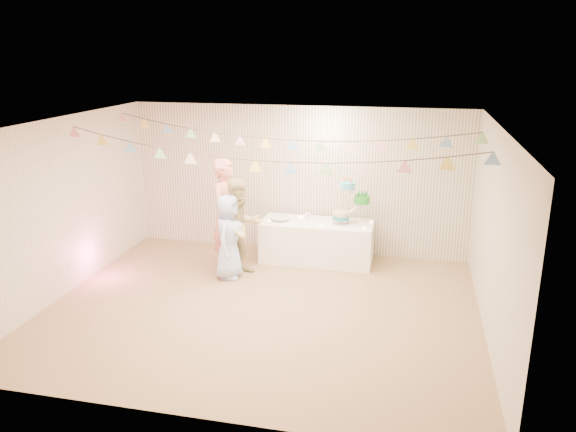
% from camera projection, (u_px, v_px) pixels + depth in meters
% --- Properties ---
extents(floor, '(6.00, 6.00, 0.00)m').
position_uv_depth(floor, '(262.00, 309.00, 7.93)').
color(floor, olive).
rests_on(floor, ground).
extents(ceiling, '(6.00, 6.00, 0.00)m').
position_uv_depth(ceiling, '(259.00, 124.00, 7.18)').
color(ceiling, white).
rests_on(ceiling, ground).
extents(back_wall, '(6.00, 6.00, 0.00)m').
position_uv_depth(back_wall, '(298.00, 180.00, 9.89)').
color(back_wall, silver).
rests_on(back_wall, ground).
extents(front_wall, '(6.00, 6.00, 0.00)m').
position_uv_depth(front_wall, '(189.00, 299.00, 5.22)').
color(front_wall, silver).
rests_on(front_wall, ground).
extents(left_wall, '(5.00, 5.00, 0.00)m').
position_uv_depth(left_wall, '(62.00, 208.00, 8.19)').
color(left_wall, silver).
rests_on(left_wall, ground).
extents(right_wall, '(5.00, 5.00, 0.00)m').
position_uv_depth(right_wall, '(495.00, 237.00, 6.93)').
color(right_wall, silver).
rests_on(right_wall, ground).
extents(table, '(1.89, 0.76, 0.71)m').
position_uv_depth(table, '(317.00, 242.00, 9.60)').
color(table, white).
rests_on(table, floor).
extents(cake_stand, '(0.66, 0.39, 0.74)m').
position_uv_depth(cake_stand, '(351.00, 200.00, 9.31)').
color(cake_stand, silver).
rests_on(cake_stand, table).
extents(cake_bottom, '(0.31, 0.31, 0.15)m').
position_uv_depth(cake_bottom, '(341.00, 216.00, 9.37)').
color(cake_bottom, teal).
rests_on(cake_bottom, cake_stand).
extents(cake_middle, '(0.27, 0.27, 0.22)m').
position_uv_depth(cake_middle, '(362.00, 200.00, 9.36)').
color(cake_middle, '#1D881E').
rests_on(cake_middle, cake_stand).
extents(cake_top_tier, '(0.25, 0.25, 0.19)m').
position_uv_depth(cake_top_tier, '(347.00, 185.00, 9.22)').
color(cake_top_tier, '#49BBE6').
rests_on(cake_top_tier, cake_stand).
extents(platter, '(0.33, 0.33, 0.02)m').
position_uv_depth(platter, '(280.00, 218.00, 9.57)').
color(platter, white).
rests_on(platter, table).
extents(posy, '(0.13, 0.13, 0.14)m').
position_uv_depth(posy, '(308.00, 214.00, 9.55)').
color(posy, white).
rests_on(posy, table).
extents(person_adult_a, '(0.61, 0.77, 1.85)m').
position_uv_depth(person_adult_a, '(227.00, 214.00, 9.17)').
color(person_adult_a, '#DB8172').
rests_on(person_adult_a, floor).
extents(person_adult_b, '(0.97, 0.99, 1.60)m').
position_uv_depth(person_adult_b, '(240.00, 227.00, 8.91)').
color(person_adult_b, tan).
rests_on(person_adult_b, floor).
extents(person_child, '(0.45, 0.68, 1.37)m').
position_uv_depth(person_child, '(229.00, 236.00, 8.85)').
color(person_child, '#AAC2F1').
rests_on(person_child, floor).
extents(bunting_back, '(5.60, 1.10, 0.40)m').
position_uv_depth(bunting_back, '(279.00, 132.00, 8.28)').
color(bunting_back, pink).
rests_on(bunting_back, ceiling).
extents(bunting_front, '(5.60, 0.90, 0.36)m').
position_uv_depth(bunting_front, '(255.00, 149.00, 7.08)').
color(bunting_front, '#72A5E5').
rests_on(bunting_front, ceiling).
extents(tealight_0, '(0.04, 0.04, 0.03)m').
position_uv_depth(tealight_0, '(269.00, 221.00, 9.52)').
color(tealight_0, '#FFD88C').
rests_on(tealight_0, table).
extents(tealight_1, '(0.04, 0.04, 0.03)m').
position_uv_depth(tealight_1, '(299.00, 217.00, 9.74)').
color(tealight_1, '#FFD88C').
rests_on(tealight_1, table).
extents(tealight_2, '(0.04, 0.04, 0.03)m').
position_uv_depth(tealight_2, '(321.00, 225.00, 9.27)').
color(tealight_2, '#FFD88C').
rests_on(tealight_2, table).
extents(tealight_3, '(0.04, 0.04, 0.03)m').
position_uv_depth(tealight_3, '(339.00, 219.00, 9.63)').
color(tealight_3, '#FFD88C').
rests_on(tealight_3, table).
extents(tealight_4, '(0.04, 0.04, 0.03)m').
position_uv_depth(tealight_4, '(365.00, 228.00, 9.16)').
color(tealight_4, '#FFD88C').
rests_on(tealight_4, table).
extents(tealight_5, '(0.04, 0.04, 0.03)m').
position_uv_depth(tealight_5, '(371.00, 222.00, 9.45)').
color(tealight_5, '#FFD88C').
rests_on(tealight_5, table).
extents(tealight_6, '(0.04, 0.04, 0.03)m').
position_uv_depth(tealight_6, '(302.00, 217.00, 9.73)').
color(tealight_6, '#FFD88C').
rests_on(tealight_6, table).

